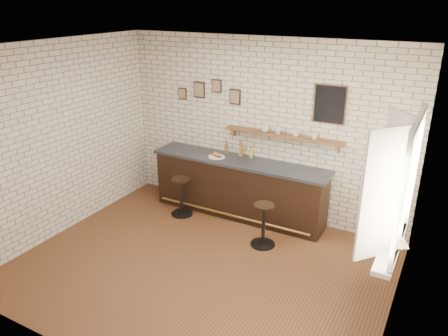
{
  "coord_description": "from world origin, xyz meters",
  "views": [
    {
      "loc": [
        2.79,
        -4.42,
        3.56
      ],
      "look_at": [
        -0.12,
        0.9,
        1.17
      ],
      "focal_mm": 35.0,
      "sensor_mm": 36.0,
      "label": 1
    }
  ],
  "objects_px": {
    "shelf_cup_c": "(296,134)",
    "book_lower": "(390,243)",
    "bar_stool_left": "(181,195)",
    "shelf_cup_b": "(278,131)",
    "bar_counter": "(239,187)",
    "shelf_cup_a": "(265,129)",
    "bitters_bottle_white": "(241,151)",
    "bitters_bottle_brown": "(226,149)",
    "book_upper": "(389,242)",
    "bitters_bottle_amber": "(241,150)",
    "sandwich_plate": "(217,157)",
    "ciabatta_sandwich": "(217,155)",
    "bar_stool_right": "(263,223)",
    "condiment_bottle_yellow": "(251,153)",
    "shelf_cup_d": "(314,136)"
  },
  "relations": [
    {
      "from": "bitters_bottle_white",
      "to": "bitters_bottle_amber",
      "type": "distance_m",
      "value": 0.02
    },
    {
      "from": "shelf_cup_b",
      "to": "shelf_cup_c",
      "type": "xyz_separation_m",
      "value": [
        0.3,
        0.0,
        -0.0
      ]
    },
    {
      "from": "bitters_bottle_white",
      "to": "shelf_cup_c",
      "type": "relative_size",
      "value": 2.09
    },
    {
      "from": "bar_counter",
      "to": "shelf_cup_a",
      "type": "height_order",
      "value": "shelf_cup_a"
    },
    {
      "from": "bitters_bottle_amber",
      "to": "book_upper",
      "type": "bearing_deg",
      "value": -31.29
    },
    {
      "from": "sandwich_plate",
      "to": "bitters_bottle_white",
      "type": "height_order",
      "value": "bitters_bottle_white"
    },
    {
      "from": "condiment_bottle_yellow",
      "to": "shelf_cup_c",
      "type": "relative_size",
      "value": 1.73
    },
    {
      "from": "shelf_cup_c",
      "to": "book_lower",
      "type": "distance_m",
      "value": 2.47
    },
    {
      "from": "bitters_bottle_white",
      "to": "book_lower",
      "type": "height_order",
      "value": "bitters_bottle_white"
    },
    {
      "from": "ciabatta_sandwich",
      "to": "book_lower",
      "type": "bearing_deg",
      "value": -24.16
    },
    {
      "from": "bar_counter",
      "to": "book_lower",
      "type": "height_order",
      "value": "bar_counter"
    },
    {
      "from": "shelf_cup_c",
      "to": "shelf_cup_d",
      "type": "relative_size",
      "value": 1.05
    },
    {
      "from": "bitters_bottle_brown",
      "to": "book_upper",
      "type": "distance_m",
      "value": 3.42
    },
    {
      "from": "shelf_cup_c",
      "to": "book_upper",
      "type": "relative_size",
      "value": 0.5
    },
    {
      "from": "bar_stool_left",
      "to": "bitters_bottle_amber",
      "type": "bearing_deg",
      "value": 40.82
    },
    {
      "from": "book_upper",
      "to": "bitters_bottle_white",
      "type": "bearing_deg",
      "value": 145.91
    },
    {
      "from": "shelf_cup_a",
      "to": "bitters_bottle_brown",
      "type": "bearing_deg",
      "value": 172.53
    },
    {
      "from": "bar_counter",
      "to": "bar_stool_left",
      "type": "height_order",
      "value": "bar_counter"
    },
    {
      "from": "bitters_bottle_amber",
      "to": "book_upper",
      "type": "relative_size",
      "value": 1.28
    },
    {
      "from": "ciabatta_sandwich",
      "to": "bitters_bottle_white",
      "type": "relative_size",
      "value": 0.89
    },
    {
      "from": "bar_counter",
      "to": "bitters_bottle_brown",
      "type": "height_order",
      "value": "bitters_bottle_brown"
    },
    {
      "from": "bar_counter",
      "to": "bitters_bottle_amber",
      "type": "xyz_separation_m",
      "value": [
        -0.07,
        0.2,
        0.62
      ]
    },
    {
      "from": "bitters_bottle_amber",
      "to": "book_lower",
      "type": "relative_size",
      "value": 1.12
    },
    {
      "from": "sandwich_plate",
      "to": "ciabatta_sandwich",
      "type": "distance_m",
      "value": 0.04
    },
    {
      "from": "bar_counter",
      "to": "book_upper",
      "type": "xyz_separation_m",
      "value": [
        2.65,
        -1.45,
        0.45
      ]
    },
    {
      "from": "bar_stool_left",
      "to": "shelf_cup_b",
      "type": "height_order",
      "value": "shelf_cup_b"
    },
    {
      "from": "sandwich_plate",
      "to": "shelf_cup_b",
      "type": "xyz_separation_m",
      "value": [
        0.99,
        0.27,
        0.53
      ]
    },
    {
      "from": "book_upper",
      "to": "book_lower",
      "type": "bearing_deg",
      "value": 87.1
    },
    {
      "from": "bitters_bottle_brown",
      "to": "bitters_bottle_amber",
      "type": "distance_m",
      "value": 0.28
    },
    {
      "from": "bitters_bottle_white",
      "to": "shelf_cup_a",
      "type": "height_order",
      "value": "shelf_cup_a"
    },
    {
      "from": "bar_stool_right",
      "to": "shelf_cup_a",
      "type": "relative_size",
      "value": 5.6
    },
    {
      "from": "bitters_bottle_white",
      "to": "shelf_cup_c",
      "type": "height_order",
      "value": "shelf_cup_c"
    },
    {
      "from": "bar_counter",
      "to": "condiment_bottle_yellow",
      "type": "relative_size",
      "value": 16.54
    },
    {
      "from": "bitters_bottle_amber",
      "to": "shelf_cup_c",
      "type": "bearing_deg",
      "value": 0.1
    },
    {
      "from": "book_upper",
      "to": "bitters_bottle_amber",
      "type": "bearing_deg",
      "value": 145.82
    },
    {
      "from": "bar_counter",
      "to": "bitters_bottle_amber",
      "type": "height_order",
      "value": "bitters_bottle_amber"
    },
    {
      "from": "condiment_bottle_yellow",
      "to": "shelf_cup_d",
      "type": "xyz_separation_m",
      "value": [
        1.07,
        0.0,
        0.46
      ]
    },
    {
      "from": "shelf_cup_a",
      "to": "bar_stool_right",
      "type": "bearing_deg",
      "value": -72.92
    },
    {
      "from": "bar_stool_left",
      "to": "shelf_cup_b",
      "type": "relative_size",
      "value": 6.91
    },
    {
      "from": "sandwich_plate",
      "to": "condiment_bottle_yellow",
      "type": "xyz_separation_m",
      "value": [
        0.52,
        0.26,
        0.07
      ]
    },
    {
      "from": "bitters_bottle_white",
      "to": "shelf_cup_a",
      "type": "distance_m",
      "value": 0.62
    },
    {
      "from": "bar_stool_left",
      "to": "book_upper",
      "type": "height_order",
      "value": "book_upper"
    },
    {
      "from": "bitters_bottle_brown",
      "to": "bitters_bottle_white",
      "type": "height_order",
      "value": "bitters_bottle_white"
    },
    {
      "from": "condiment_bottle_yellow",
      "to": "shelf_cup_b",
      "type": "height_order",
      "value": "shelf_cup_b"
    },
    {
      "from": "bitters_bottle_amber",
      "to": "bitters_bottle_brown",
      "type": "bearing_deg",
      "value": -180.0
    },
    {
      "from": "shelf_cup_a",
      "to": "sandwich_plate",
      "type": "bearing_deg",
      "value": -168.31
    },
    {
      "from": "bar_stool_right",
      "to": "shelf_cup_c",
      "type": "distance_m",
      "value": 1.51
    },
    {
      "from": "bitters_bottle_white",
      "to": "book_upper",
      "type": "xyz_separation_m",
      "value": [
        2.72,
        -1.65,
        -0.14
      ]
    },
    {
      "from": "shelf_cup_a",
      "to": "book_lower",
      "type": "height_order",
      "value": "shelf_cup_a"
    },
    {
      "from": "bar_stool_left",
      "to": "book_upper",
      "type": "xyz_separation_m",
      "value": [
        3.51,
        -0.96,
        0.6
      ]
    }
  ]
}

